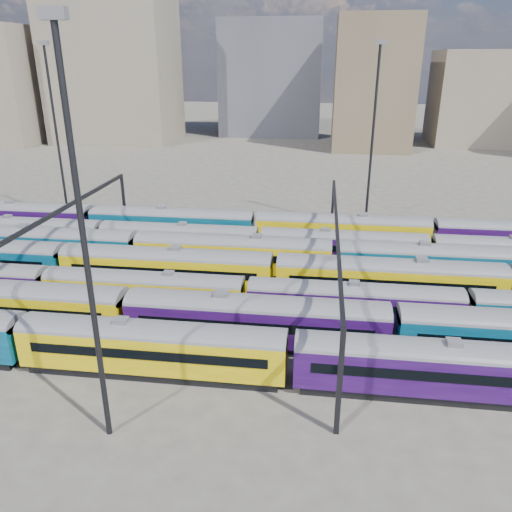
# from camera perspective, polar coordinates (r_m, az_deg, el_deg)

# --- Properties ---
(ground) EXTENTS (500.00, 500.00, 0.00)m
(ground) POSITION_cam_1_polar(r_m,az_deg,el_deg) (53.16, -2.13, -4.36)
(ground) COLOR #47433C
(ground) RESTS_ON ground
(rake_0) EXTENTS (128.33, 3.13, 5.27)m
(rake_0) POSITION_cam_1_polar(r_m,az_deg,el_deg) (38.11, 3.99, -10.97)
(rake_0) COLOR black
(rake_0) RESTS_ON ground
(rake_1) EXTENTS (136.13, 3.32, 5.60)m
(rake_1) POSITION_cam_1_polar(r_m,az_deg,el_deg) (45.31, -14.52, -5.78)
(rake_1) COLOR black
(rake_1) RESTS_ON ground
(rake_2) EXTENTS (119.83, 2.92, 4.92)m
(rake_2) POSITION_cam_1_polar(r_m,az_deg,el_deg) (53.88, -22.78, -2.75)
(rake_2) COLOR black
(rake_2) RESTS_ON ground
(rake_3) EXTENTS (114.24, 3.34, 5.65)m
(rake_3) POSITION_cam_1_polar(r_m,az_deg,el_deg) (51.79, 14.89, -2.23)
(rake_3) COLOR black
(rake_3) RESTS_ON ground
(rake_4) EXTENTS (113.45, 3.32, 5.61)m
(rake_4) POSITION_cam_1_polar(r_m,az_deg,el_deg) (56.72, -2.67, 0.59)
(rake_4) COLOR black
(rake_4) RESTS_ON ground
(rake_5) EXTENTS (141.22, 2.95, 4.96)m
(rake_5) POSITION_cam_1_polar(r_m,az_deg,el_deg) (63.10, -8.77, 2.23)
(rake_5) COLOR black
(rake_5) RESTS_ON ground
(rake_6) EXTENTS (135.22, 3.30, 5.56)m
(rake_6) POSITION_cam_1_polar(r_m,az_deg,el_deg) (65.86, -0.10, 3.61)
(rake_6) COLOR black
(rake_6) RESTS_ON ground
(gantry_1) EXTENTS (0.35, 40.35, 8.03)m
(gantry_1) POSITION_cam_1_polar(r_m,az_deg,el_deg) (57.29, -22.40, 3.23)
(gantry_1) COLOR black
(gantry_1) RESTS_ON ground
(gantry_2) EXTENTS (0.35, 40.35, 8.03)m
(gantry_2) POSITION_cam_1_polar(r_m,az_deg,el_deg) (49.93, 9.16, 2.06)
(gantry_2) COLOR black
(gantry_2) RESTS_ON ground
(mast_1) EXTENTS (1.40, 0.50, 25.60)m
(mast_1) POSITION_cam_1_polar(r_m,az_deg,el_deg) (79.48, -21.92, 13.39)
(mast_1) COLOR black
(mast_1) RESTS_ON ground
(mast_2) EXTENTS (1.40, 0.50, 25.60)m
(mast_2) POSITION_cam_1_polar(r_m,az_deg,el_deg) (29.82, -19.16, 2.23)
(mast_2) COLOR black
(mast_2) RESTS_ON ground
(mast_3) EXTENTS (1.40, 0.50, 25.60)m
(mast_3) POSITION_cam_1_polar(r_m,az_deg,el_deg) (72.03, 13.23, 13.64)
(mast_3) COLOR black
(mast_3) RESTS_ON ground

